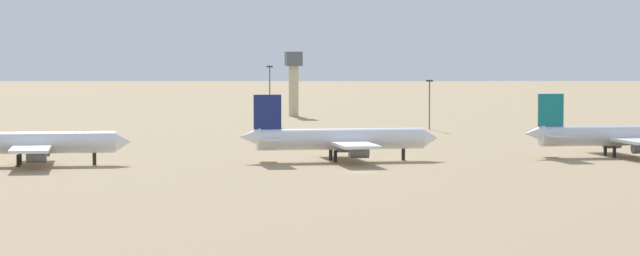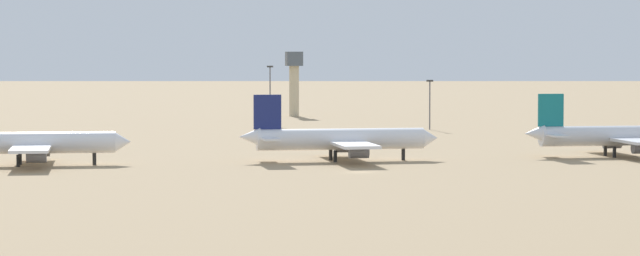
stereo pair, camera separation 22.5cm
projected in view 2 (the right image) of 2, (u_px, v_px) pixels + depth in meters
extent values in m
plane|color=#9E8460|center=(359.00, 172.00, 245.95)|extent=(4000.00, 4000.00, 0.00)
pyramid|color=gray|center=(186.00, 4.00, 1349.98)|extent=(386.50, 270.26, 133.93)
pyramid|color=gray|center=(475.00, 21.00, 1278.46)|extent=(320.67, 278.30, 97.40)
cylinder|color=white|center=(27.00, 143.00, 259.75)|extent=(32.39, 4.77, 4.04)
cone|color=white|center=(123.00, 142.00, 262.39)|extent=(3.12, 3.90, 3.84)
cube|color=white|center=(33.00, 146.00, 259.94)|extent=(7.60, 32.45, 0.57)
cylinder|color=slate|center=(40.00, 151.00, 267.64)|extent=(3.68, 2.30, 2.22)
cylinder|color=slate|center=(36.00, 157.00, 252.69)|extent=(3.68, 2.30, 2.22)
cylinder|color=black|center=(94.00, 159.00, 261.77)|extent=(0.71, 0.71, 2.22)
cylinder|color=black|center=(20.00, 159.00, 262.09)|extent=(0.71, 0.71, 2.22)
cylinder|color=black|center=(18.00, 161.00, 257.31)|extent=(0.71, 0.71, 2.22)
cylinder|color=white|center=(341.00, 139.00, 270.30)|extent=(32.62, 4.18, 4.08)
cone|color=white|center=(430.00, 138.00, 273.30)|extent=(3.07, 3.88, 3.87)
cone|color=white|center=(249.00, 137.00, 267.26)|extent=(4.09, 3.48, 3.46)
cube|color=navy|center=(267.00, 112.00, 267.58)|extent=(5.30, 0.53, 6.62)
cube|color=white|center=(265.00, 136.00, 271.86)|extent=(3.28, 6.94, 0.37)
cube|color=white|center=(270.00, 139.00, 263.84)|extent=(3.28, 6.94, 0.37)
cube|color=white|center=(346.00, 142.00, 270.50)|extent=(7.04, 32.63, 0.57)
cylinder|color=slate|center=(344.00, 147.00, 278.27)|extent=(3.68, 2.25, 2.24)
cylinder|color=slate|center=(359.00, 152.00, 263.23)|extent=(3.68, 2.25, 2.24)
cylinder|color=black|center=(403.00, 155.00, 272.57)|extent=(0.71, 0.71, 2.24)
cylinder|color=black|center=(331.00, 155.00, 272.62)|extent=(0.71, 0.71, 2.24)
cylinder|color=black|center=(335.00, 156.00, 267.80)|extent=(0.71, 0.71, 2.24)
cylinder|color=silver|center=(617.00, 136.00, 282.15)|extent=(32.13, 4.16, 4.01)
cone|color=silver|center=(534.00, 134.00, 279.02)|extent=(4.03, 3.43, 3.41)
cube|color=#14727A|center=(551.00, 110.00, 279.37)|extent=(5.22, 0.53, 6.52)
cube|color=silver|center=(544.00, 133.00, 283.58)|extent=(3.24, 6.84, 0.36)
cube|color=silver|center=(557.00, 136.00, 275.69)|extent=(3.24, 6.84, 0.36)
cube|color=silver|center=(622.00, 139.00, 282.36)|extent=(6.97, 32.14, 0.56)
cylinder|color=slate|center=(612.00, 143.00, 290.01)|extent=(3.62, 2.22, 2.21)
cylinder|color=black|center=(605.00, 150.00, 284.42)|extent=(0.70, 0.70, 2.21)
cylinder|color=black|center=(614.00, 152.00, 279.69)|extent=(0.70, 0.70, 2.21)
cylinder|color=#C6B793|center=(294.00, 91.00, 457.93)|extent=(3.20, 3.20, 16.46)
cube|color=#4C5660|center=(294.00, 59.00, 457.36)|extent=(5.20, 5.20, 4.64)
cylinder|color=#59595E|center=(430.00, 106.00, 379.21)|extent=(0.36, 0.36, 13.00)
cube|color=#333333|center=(430.00, 81.00, 378.84)|extent=(1.80, 0.50, 0.50)
cylinder|color=#59595E|center=(270.00, 96.00, 407.74)|extent=(0.36, 0.36, 16.53)
cube|color=#333333|center=(270.00, 67.00, 407.28)|extent=(1.80, 0.50, 0.50)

